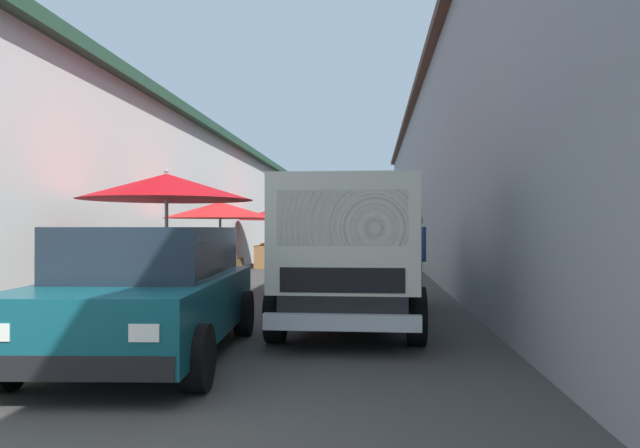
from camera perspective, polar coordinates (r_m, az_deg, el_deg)
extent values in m
plane|color=#3D3A38|center=(16.74, -0.32, -5.34)|extent=(90.00, 90.00, 0.00)
cube|color=silver|center=(20.63, -18.73, 1.61)|extent=(49.50, 7.00, 4.31)
cube|color=#284C38|center=(20.83, -18.71, 7.89)|extent=(49.80, 7.50, 0.24)
cube|color=gray|center=(19.61, 20.46, 4.47)|extent=(49.50, 7.00, 6.19)
cube|color=#4C3328|center=(20.14, 20.44, 13.62)|extent=(49.80, 7.50, 0.24)
cylinder|color=#9E9EA3|center=(20.90, -4.84, -1.45)|extent=(0.06, 0.06, 2.12)
cone|color=red|center=(20.91, -4.84, 0.93)|extent=(2.41, 2.41, 0.39)
sphere|color=#9E9EA3|center=(20.91, -4.84, 1.56)|extent=(0.07, 0.07, 0.07)
cube|color=olive|center=(20.89, -5.39, -3.24)|extent=(0.83, 0.69, 0.81)
sphere|color=orange|center=(20.81, -4.99, -2.01)|extent=(0.09, 0.09, 0.09)
sphere|color=orange|center=(20.69, -5.82, -2.01)|extent=(0.09, 0.09, 0.09)
sphere|color=orange|center=(20.84, -5.09, -2.00)|extent=(0.09, 0.09, 0.09)
sphere|color=orange|center=(20.61, -4.94, -2.02)|extent=(0.09, 0.09, 0.09)
sphere|color=orange|center=(20.94, -5.60, -2.00)|extent=(0.09, 0.09, 0.09)
cylinder|color=#9E9EA3|center=(12.91, -9.80, -2.32)|extent=(0.06, 0.06, 2.02)
cone|color=red|center=(12.91, -9.80, 1.36)|extent=(2.49, 2.49, 0.36)
sphere|color=#9E9EA3|center=(12.92, -9.80, 2.33)|extent=(0.07, 0.07, 0.07)
cube|color=brown|center=(12.88, -9.23, -5.09)|extent=(0.79, 0.60, 0.77)
sphere|color=orange|center=(12.65, -9.53, -2.97)|extent=(0.09, 0.09, 0.09)
sphere|color=orange|center=(12.60, -8.68, -3.23)|extent=(0.09, 0.09, 0.09)
sphere|color=orange|center=(13.13, -9.28, -3.11)|extent=(0.09, 0.09, 0.09)
sphere|color=orange|center=(13.01, -9.40, -3.14)|extent=(0.09, 0.09, 0.09)
sphere|color=orange|center=(12.58, -8.87, -3.23)|extent=(0.09, 0.09, 0.09)
cylinder|color=#9E9EA3|center=(9.38, -14.87, -2.19)|extent=(0.06, 0.06, 2.29)
cone|color=red|center=(9.40, -14.86, 3.56)|extent=(2.70, 2.70, 0.41)
sphere|color=#9E9EA3|center=(9.42, -14.85, 5.05)|extent=(0.07, 0.07, 0.07)
cube|color=#9E7547|center=(9.33, -15.70, -6.95)|extent=(0.83, 0.63, 0.75)
sphere|color=orange|center=(9.07, -15.60, -4.48)|extent=(0.09, 0.09, 0.09)
sphere|color=orange|center=(9.16, -15.36, -4.44)|extent=(0.09, 0.09, 0.09)
sphere|color=orange|center=(9.52, -15.06, -4.29)|extent=(0.09, 0.09, 0.09)
cube|color=#0F4C56|center=(6.77, -16.49, -7.77)|extent=(4.01, 1.99, 0.64)
cube|color=#19232D|center=(6.87, -16.10, -2.65)|extent=(2.44, 1.67, 0.56)
cube|color=black|center=(5.05, -23.26, -12.85)|extent=(0.21, 1.65, 0.20)
cube|color=silver|center=(4.77, -16.84, -10.18)|extent=(0.08, 0.24, 0.14)
cylinder|color=black|center=(5.33, -11.90, -12.75)|extent=(0.61, 0.24, 0.60)
cylinder|color=black|center=(5.95, -28.58, -11.40)|extent=(0.61, 0.24, 0.60)
cylinder|color=black|center=(7.90, -7.49, -8.70)|extent=(0.61, 0.24, 0.60)
cylinder|color=black|center=(8.33, -19.39, -8.25)|extent=(0.61, 0.24, 0.60)
cube|color=black|center=(8.90, 3.04, -6.47)|extent=(4.81, 1.49, 0.36)
cube|color=beige|center=(7.22, 2.51, -0.89)|extent=(1.54, 1.76, 1.40)
cube|color=#19232D|center=(6.49, 2.18, 0.60)|extent=(0.07, 1.47, 0.63)
cube|color=#19232D|center=(7.22, 2.51, 0.50)|extent=(1.05, 1.78, 0.45)
cube|color=black|center=(6.50, 2.18, -5.53)|extent=(0.07, 1.40, 0.28)
cube|color=silver|center=(6.48, 2.14, -9.65)|extent=(0.13, 1.75, 0.18)
cube|color=gray|center=(9.69, 8.11, -3.42)|extent=(3.16, 0.07, 0.50)
cube|color=gray|center=(9.75, -1.61, -3.40)|extent=(3.16, 0.07, 0.50)
cube|color=gray|center=(11.23, 3.53, -3.01)|extent=(0.07, 1.65, 0.50)
cylinder|color=black|center=(7.31, 9.46, -8.90)|extent=(0.72, 0.22, 0.72)
cylinder|color=black|center=(7.40, -4.35, -8.80)|extent=(0.72, 0.22, 0.72)
cylinder|color=black|center=(10.36, 8.24, -6.39)|extent=(0.72, 0.22, 0.72)
cylinder|color=black|center=(10.42, -1.48, -6.36)|extent=(0.72, 0.22, 0.72)
cylinder|color=navy|center=(10.89, 9.35, -5.78)|extent=(0.14, 0.14, 0.84)
cylinder|color=navy|center=(10.73, 9.63, -5.86)|extent=(0.14, 0.14, 0.84)
cube|color=#33518C|center=(10.76, 9.48, -1.94)|extent=(0.52, 0.31, 0.63)
sphere|color=#A57A5B|center=(10.76, 9.48, 0.35)|extent=(0.23, 0.23, 0.23)
cylinder|color=#33518C|center=(11.04, 9.02, -1.74)|extent=(0.08, 0.08, 0.57)
cylinder|color=#33518C|center=(10.48, 9.97, -1.81)|extent=(0.08, 0.08, 0.57)
cylinder|color=black|center=(12.80, 5.95, -5.87)|extent=(0.45, 0.21, 0.44)
cylinder|color=black|center=(11.62, 7.83, -6.43)|extent=(0.45, 0.23, 0.44)
cube|color=silver|center=(12.16, 6.92, -5.92)|extent=(0.94, 0.53, 0.08)
ellipsoid|color=black|center=(11.84, 7.39, -4.27)|extent=(0.61, 0.41, 0.20)
cube|color=silver|center=(12.72, 6.02, -3.87)|extent=(0.23, 0.35, 0.56)
cylinder|color=silver|center=(12.65, 6.12, -3.44)|extent=(0.28, 0.14, 0.68)
cylinder|color=black|center=(12.56, 6.23, -1.86)|extent=(0.54, 0.19, 0.04)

